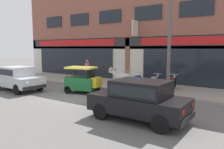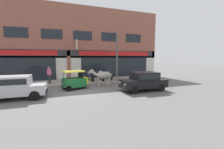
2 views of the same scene
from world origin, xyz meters
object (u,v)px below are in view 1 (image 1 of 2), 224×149
(car_1, at_px, (17,77))
(auto_rickshaw, at_px, (83,82))
(cow, at_px, (123,78))
(motorcycle_1, at_px, (137,80))
(motorcycle_0, at_px, (124,79))
(motorcycle_3, at_px, (171,83))
(motorcycle_2, at_px, (153,82))
(utility_pole, at_px, (169,46))
(pedestrian, at_px, (87,68))
(car_0, at_px, (139,98))

(car_1, bearing_deg, auto_rickshaw, 24.03)
(cow, height_order, motorcycle_1, cow)
(motorcycle_0, distance_m, motorcycle_3, 3.18)
(motorcycle_1, bearing_deg, motorcycle_2, -6.77)
(utility_pole, bearing_deg, motorcycle_1, 154.01)
(motorcycle_0, distance_m, motorcycle_2, 2.18)
(utility_pole, bearing_deg, motorcycle_0, 160.28)
(motorcycle_3, relative_size, pedestrian, 1.13)
(motorcycle_1, distance_m, utility_pole, 3.50)
(cow, relative_size, motorcycle_1, 1.13)
(motorcycle_0, distance_m, utility_pole, 4.28)
(car_0, relative_size, motorcycle_1, 2.01)
(car_1, bearing_deg, motorcycle_2, 32.81)
(car_0, bearing_deg, car_1, 174.79)
(car_0, distance_m, auto_rickshaw, 5.53)
(pedestrian, relative_size, utility_pole, 0.32)
(motorcycle_1, bearing_deg, motorcycle_3, 2.31)
(motorcycle_1, bearing_deg, pedestrian, -176.66)
(motorcycle_3, bearing_deg, auto_rickshaw, -143.94)
(motorcycle_2, xyz_separation_m, motorcycle_3, (1.01, 0.23, 0.00))
(utility_pole, bearing_deg, pedestrian, 171.31)
(cow, bearing_deg, motorcycle_1, 101.68)
(car_0, bearing_deg, cow, 130.66)
(car_0, bearing_deg, motorcycle_3, 98.24)
(motorcycle_1, xyz_separation_m, motorcycle_2, (1.17, -0.14, 0.00))
(motorcycle_3, xyz_separation_m, pedestrian, (-6.13, -0.32, 0.60))
(cow, height_order, motorcycle_2, cow)
(pedestrian, bearing_deg, motorcycle_3, 2.97)
(motorcycle_3, bearing_deg, cow, -121.70)
(motorcycle_2, relative_size, motorcycle_3, 1.00)
(car_1, xyz_separation_m, motorcycle_1, (5.79, 4.63, -0.28))
(car_0, distance_m, utility_pole, 4.63)
(car_0, relative_size, motorcycle_3, 2.01)
(cow, distance_m, car_0, 3.76)
(auto_rickshaw, height_order, motorcycle_1, auto_rickshaw)
(motorcycle_0, bearing_deg, motorcycle_3, 0.94)
(cow, xyz_separation_m, motorcycle_0, (-1.53, 2.62, -0.47))
(pedestrian, bearing_deg, car_0, -36.86)
(motorcycle_1, relative_size, utility_pole, 0.36)
(cow, relative_size, pedestrian, 1.28)
(car_0, relative_size, pedestrian, 2.27)
(motorcycle_2, bearing_deg, car_1, -147.19)
(car_1, distance_m, pedestrian, 4.78)
(motorcycle_1, relative_size, motorcycle_2, 1.00)
(car_1, relative_size, motorcycle_2, 2.02)
(auto_rickshaw, xyz_separation_m, motorcycle_3, (4.12, 3.00, -0.13))
(auto_rickshaw, xyz_separation_m, utility_pole, (4.43, 1.70, 2.01))
(motorcycle_2, distance_m, motorcycle_3, 1.03)
(cow, distance_m, auto_rickshaw, 2.52)
(car_0, xyz_separation_m, motorcycle_2, (-1.81, 5.29, -0.28))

